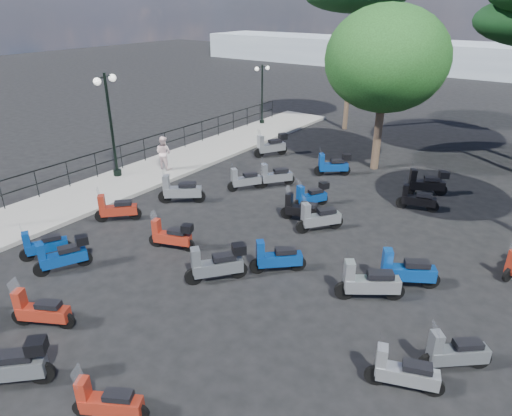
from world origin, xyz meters
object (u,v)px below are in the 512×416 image
Objects in this scene: scooter_11 at (6,365)px; scooter_7 at (63,256)px; scooter_15 at (319,218)px; scooter_22 at (426,183)px; scooter_2 at (180,191)px; scooter_6 at (40,311)px; scooter_28 at (417,199)px; scooter_0 at (44,245)px; scooter_12 at (107,403)px; lamp_post_1 at (110,119)px; scooter_4 at (271,146)px; pedestrian_far at (163,153)px; broadleaf_tree at (386,59)px; scooter_13 at (217,264)px; scooter_26 at (455,353)px; lamp_post_2 at (262,90)px; scooter_3 at (245,180)px; scooter_10 at (311,196)px; scooter_14 at (301,210)px; scooter_19 at (277,258)px; scooter_25 at (403,373)px; scooter_20 at (368,283)px; scooter_1 at (116,209)px; scooter_16 at (333,165)px; scooter_21 at (405,271)px.

scooter_7 is at bearing -1.48° from scooter_11.
scooter_15 is 0.92× the size of scooter_22.
scooter_11 is (3.72, -8.76, 0.05)m from scooter_2.
scooter_6 is 0.95× the size of scooter_28.
scooter_12 is (6.46, -2.66, -0.01)m from scooter_0.
scooter_15 is at bearing -48.58° from scooter_6.
lamp_post_1 is at bearing -25.41° from scooter_7.
scooter_4 is 1.05× the size of scooter_22.
broadleaf_tree is (7.63, 6.07, 4.00)m from pedestrian_far.
scooter_13 is 1.17× the size of scooter_26.
lamp_post_2 is at bearing -9.01° from scooter_6.
lamp_post_1 is 12.16m from scooter_11.
scooter_3 reaches higher than scooter_28.
scooter_2 is 1.07× the size of scooter_10.
scooter_4 is 7.48m from scooter_14.
pedestrian_far is at bearing 12.02° from scooter_12.
scooter_12 is at bearing -44.08° from lamp_post_2.
scooter_15 is 6.76m from scooter_26.
scooter_22 is (11.82, -5.35, -1.65)m from lamp_post_2.
scooter_22 reaches higher than scooter_19.
scooter_6 is 0.96× the size of scooter_25.
scooter_2 reaches higher than scooter_14.
lamp_post_2 reaches higher than scooter_6.
scooter_25 is 1.18× the size of scooter_26.
lamp_post_2 is 22.02m from scooter_11.
scooter_25 is (6.50, 4.59, -0.12)m from scooter_11.
scooter_20 is at bearing 157.23° from scooter_22.
scooter_14 is (3.40, -1.17, 0.01)m from scooter_3.
lamp_post_1 is at bearing 52.75° from scooter_25.
pedestrian_far is 4.36m from scooter_3.
scooter_0 is 0.91× the size of scooter_7.
scooter_19 is at bearing 37.90° from scooter_26.
scooter_3 is 3.60m from scooter_14.
scooter_11 is at bearing 164.66° from scooter_2.
lamp_post_2 is at bearing -6.69° from scooter_19.
broadleaf_tree reaches higher than scooter_20.
scooter_16 is at bearing -71.16° from scooter_1.
scooter_19 reaches higher than scooter_26.
scooter_16 is at bearing -161.51° from scooter_4.
scooter_0 is at bearing 78.21° from scooter_20.
scooter_20 is at bearing 122.24° from scooter_21.
scooter_0 is 0.92× the size of scooter_2.
scooter_4 is 12.44m from scooter_7.
scooter_4 is 1.15× the size of scooter_15.
scooter_11 is at bearing 111.68° from scooter_20.
scooter_26 is (11.64, -0.52, -0.00)m from scooter_1.
scooter_22 is (7.88, -0.54, -0.03)m from scooter_4.
scooter_16 is at bearing -67.21° from scooter_2.
scooter_11 is 7.08m from scooter_19.
scooter_11 reaches higher than scooter_12.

